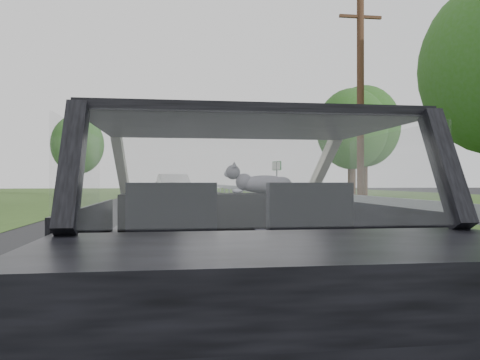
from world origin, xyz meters
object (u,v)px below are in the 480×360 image
object	(u,v)px
subject_car	(233,238)
other_car	(174,187)
highway_sign	(277,180)
utility_pole	(360,104)
cat	(265,183)

from	to	relation	value
subject_car	other_car	bearing A→B (deg)	91.04
other_car	highway_sign	distance (m)	6.54
subject_car	highway_sign	distance (m)	25.89
other_car	subject_car	bearing A→B (deg)	-96.60
highway_sign	utility_pole	xyz separation A→B (m)	(0.04, -13.02, 2.58)
subject_car	cat	world-z (taller)	subject_car
other_car	highway_sign	size ratio (longest dim) A/B	1.96
cat	other_car	bearing A→B (deg)	101.45
cat	highway_sign	world-z (taller)	highway_sign
other_car	cat	bearing A→B (deg)	-95.77
cat	highway_sign	size ratio (longest dim) A/B	0.24
subject_car	other_car	distance (m)	23.55
highway_sign	utility_pole	size ratio (longest dim) A/B	0.31
cat	other_car	distance (m)	22.97
cat	utility_pole	world-z (taller)	utility_pole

